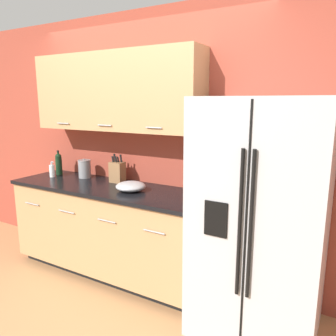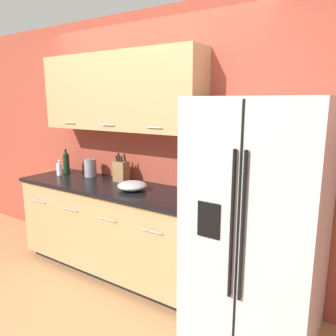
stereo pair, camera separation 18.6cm
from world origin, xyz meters
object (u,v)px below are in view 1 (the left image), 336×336
wine_bottle (59,163)px  mixing_bowl (131,186)px  steel_canister (85,169)px  knife_block (117,172)px  refrigerator (261,219)px  soap_dispenser (52,171)px

wine_bottle → mixing_bowl: (1.12, -0.17, -0.08)m
steel_canister → mixing_bowl: (0.75, -0.19, -0.06)m
knife_block → wine_bottle: bearing=-177.5°
refrigerator → mixing_bowl: bearing=177.8°
knife_block → soap_dispenser: (-0.78, -0.16, -0.04)m
refrigerator → wine_bottle: bearing=174.8°
knife_block → wine_bottle: (-0.81, -0.04, 0.02)m
refrigerator → mixing_bowl: size_ratio=6.41×
wine_bottle → steel_canister: (0.37, 0.02, -0.03)m
knife_block → steel_canister: 0.44m
mixing_bowl → steel_canister: bearing=165.9°
refrigerator → steel_canister: 1.99m
knife_block → mixing_bowl: knife_block is taller
wine_bottle → mixing_bowl: size_ratio=0.99×
knife_block → wine_bottle: 0.81m
knife_block → steel_canister: knife_block is taller
soap_dispenser → steel_canister: size_ratio=0.82×
mixing_bowl → wine_bottle: bearing=171.6°
soap_dispenser → mixing_bowl: 1.09m
wine_bottle → soap_dispenser: size_ratio=1.59×
wine_bottle → refrigerator: bearing=-5.2°
wine_bottle → steel_canister: 0.37m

